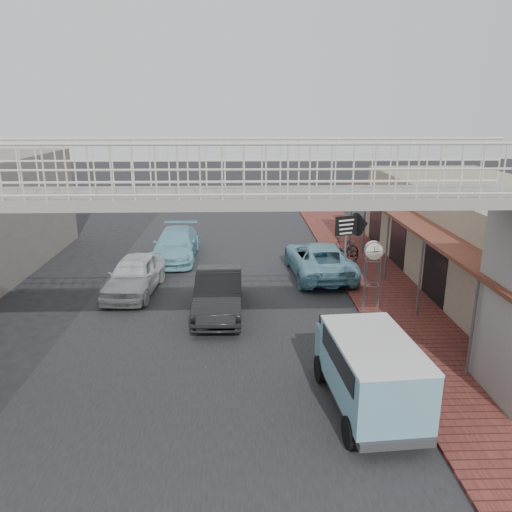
{
  "coord_description": "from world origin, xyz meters",
  "views": [
    {
      "loc": [
        0.8,
        -14.92,
        6.97
      ],
      "look_at": [
        1.35,
        2.75,
        1.8
      ],
      "focal_mm": 35.0,
      "sensor_mm": 36.0,
      "label": 1
    }
  ],
  "objects": [
    {
      "name": "shophouse_row",
      "position": [
        10.97,
        4.0,
        2.01
      ],
      "size": [
        7.2,
        18.0,
        4.0
      ],
      "color": "gray",
      "rests_on": "ground"
    },
    {
      "name": "motorcycle_near",
      "position": [
        5.47,
        7.19,
        0.58
      ],
      "size": [
        1.94,
        1.26,
        0.96
      ],
      "primitive_type": "imported",
      "rotation": [
        0.0,
        0.0,
        1.94
      ],
      "color": "black",
      "rests_on": "sidewalk"
    },
    {
      "name": "ground",
      "position": [
        0.0,
        0.0,
        0.0
      ],
      "size": [
        120.0,
        120.0,
        0.0
      ],
      "primitive_type": "plane",
      "color": "black",
      "rests_on": "ground"
    },
    {
      "name": "dark_sedan",
      "position": [
        0.0,
        1.72,
        0.76
      ],
      "size": [
        1.61,
        4.6,
        1.51
      ],
      "primitive_type": "imported",
      "rotation": [
        0.0,
        0.0,
        -0.0
      ],
      "color": "black",
      "rests_on": "ground"
    },
    {
      "name": "footbridge",
      "position": [
        0.0,
        -4.0,
        3.18
      ],
      "size": [
        16.4,
        2.4,
        6.34
      ],
      "color": "gray",
      "rests_on": "ground"
    },
    {
      "name": "white_hatchback",
      "position": [
        -3.41,
        3.86,
        0.74
      ],
      "size": [
        2.08,
        4.47,
        1.48
      ],
      "primitive_type": "imported",
      "rotation": [
        0.0,
        0.0,
        -0.08
      ],
      "color": "silver",
      "rests_on": "ground"
    },
    {
      "name": "motorcycle_far",
      "position": [
        5.77,
        8.39,
        0.56
      ],
      "size": [
        1.6,
        0.86,
        0.93
      ],
      "primitive_type": "imported",
      "rotation": [
        0.0,
        0.0,
        1.28
      ],
      "color": "black",
      "rests_on": "sidewalk"
    },
    {
      "name": "sidewalk",
      "position": [
        6.5,
        3.0,
        0.05
      ],
      "size": [
        3.0,
        40.0,
        0.1
      ],
      "primitive_type": "cube",
      "color": "brown",
      "rests_on": "ground"
    },
    {
      "name": "street_clock",
      "position": [
        5.3,
        1.18,
        2.29
      ],
      "size": [
        0.67,
        0.58,
        2.64
      ],
      "rotation": [
        0.0,
        0.0,
        -0.16
      ],
      "color": "#59595B",
      "rests_on": "sidewalk"
    },
    {
      "name": "road_strip",
      "position": [
        0.0,
        0.0,
        0.01
      ],
      "size": [
        10.0,
        60.0,
        0.01
      ],
      "primitive_type": "cube",
      "color": "black",
      "rests_on": "ground"
    },
    {
      "name": "angkot_far",
      "position": [
        -2.36,
        8.55,
        0.72
      ],
      "size": [
        2.03,
        4.97,
        1.44
      ],
      "primitive_type": "imported",
      "rotation": [
        0.0,
        0.0,
        -0.0
      ],
      "color": "#74BACA",
      "rests_on": "ground"
    },
    {
      "name": "arrow_sign",
      "position": [
        5.84,
        5.44,
        2.34
      ],
      "size": [
        1.68,
        1.13,
        2.77
      ],
      "rotation": [
        0.0,
        0.0,
        0.37
      ],
      "color": "#59595B",
      "rests_on": "sidewalk"
    },
    {
      "name": "angkot_van",
      "position": [
        3.81,
        -4.48,
        1.23
      ],
      "size": [
        2.09,
        4.07,
        1.93
      ],
      "rotation": [
        0.0,
        0.0,
        0.08
      ],
      "color": "black",
      "rests_on": "ground"
    },
    {
      "name": "angkot_curb",
      "position": [
        4.2,
        5.84,
        0.74
      ],
      "size": [
        2.76,
        5.43,
        1.47
      ],
      "primitive_type": "imported",
      "rotation": [
        0.0,
        0.0,
        3.2
      ],
      "color": "#6DA8BD",
      "rests_on": "ground"
    }
  ]
}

